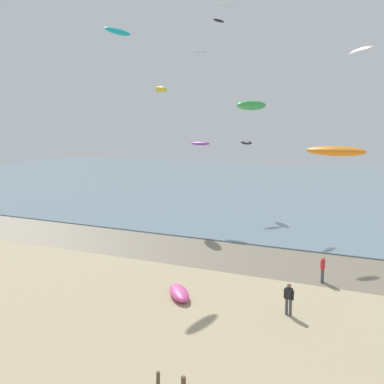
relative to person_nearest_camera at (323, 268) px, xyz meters
name	(u,v)px	position (x,y,z in m)	size (l,w,h in m)	color
wet_sand_strip	(287,264)	(-3.06, 3.00, -0.91)	(120.00, 7.63, 0.01)	#7A6D59
sea	(360,192)	(-3.06, 41.81, -0.87)	(160.00, 70.00, 0.10)	slate
person_nearest_camera	(323,268)	(0.00, 0.00, 0.00)	(0.22, 0.57, 1.71)	#4C4C56
person_by_waterline	(289,298)	(-0.54, -6.05, 0.00)	(0.56, 0.28, 1.71)	#4C4C56
grounded_kite	(179,293)	(-6.88, -6.32, -0.63)	(2.83, 1.02, 0.57)	#E54C99
kite_aloft_0	(219,21)	(-16.54, 21.78, 20.17)	(1.98, 0.63, 0.32)	black
kite_aloft_1	(161,89)	(-19.75, 14.29, 12.35)	(3.59, 1.15, 0.57)	yellow
kite_aloft_2	(361,51)	(0.10, 11.90, 14.69)	(3.53, 1.13, 0.56)	white
kite_aloft_3	(200,143)	(-14.27, 12.26, 7.00)	(2.04, 0.65, 0.33)	purple
kite_aloft_4	(246,143)	(-12.49, 20.15, 6.79)	(2.71, 0.87, 0.43)	black
kite_aloft_5	(199,52)	(-20.81, 25.61, 17.52)	(2.11, 0.68, 0.34)	white
kite_aloft_6	(252,105)	(-2.79, -6.00, 9.97)	(3.00, 0.96, 0.48)	green
kite_aloft_8	(118,31)	(-16.65, 2.25, 15.99)	(2.92, 0.93, 0.47)	#19B2B7
kite_aloft_11	(335,151)	(1.25, -4.55, 7.66)	(3.16, 1.01, 0.51)	orange
kite_aloft_12	(228,5)	(-13.26, 16.33, 20.40)	(1.83, 0.58, 0.29)	white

